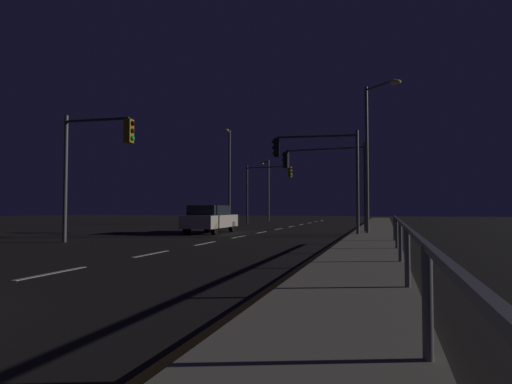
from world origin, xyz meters
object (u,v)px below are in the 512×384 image
street_lamp_far_end (372,144)px  street_lamp_mid_block (229,169)px  traffic_light_far_right (266,182)px  traffic_light_overhead_east (325,169)px  traffic_light_far_left (95,153)px  traffic_light_mid_left (319,161)px  car (210,219)px  street_lamp_median (267,184)px

street_lamp_far_end → street_lamp_mid_block: (-12.20, 11.54, 0.11)m
traffic_light_far_right → street_lamp_mid_block: bearing=-119.9°
traffic_light_overhead_east → street_lamp_far_end: bearing=-36.1°
traffic_light_far_left → traffic_light_mid_left: traffic_light_far_left is taller
traffic_light_far_left → street_lamp_mid_block: (-1.49, 19.29, 1.13)m
car → street_lamp_far_end: (8.91, 0.06, 3.88)m
traffic_light_mid_left → traffic_light_overhead_east: bearing=91.3°
traffic_light_overhead_east → traffic_light_mid_left: size_ratio=0.95×
car → traffic_light_far_right: traffic_light_far_right is taller
car → street_lamp_mid_block: bearing=105.8°
traffic_light_mid_left → traffic_light_far_right: 18.18m
traffic_light_mid_left → street_lamp_median: size_ratio=0.75×
traffic_light_overhead_east → traffic_light_far_right: 15.40m
traffic_light_far_right → street_lamp_median: bearing=105.3°
car → traffic_light_far_left: 8.39m
car → traffic_light_far_left: (-1.81, -7.68, 2.86)m
traffic_light_overhead_east → street_lamp_mid_block: bearing=134.9°
car → traffic_light_mid_left: traffic_light_mid_left is taller
traffic_light_overhead_east → traffic_light_far_left: size_ratio=0.93×
traffic_light_overhead_east → traffic_light_far_right: (-7.32, 13.55, 0.24)m
traffic_light_mid_left → street_lamp_far_end: street_lamp_far_end is taller
traffic_light_overhead_east → street_lamp_mid_block: (-9.58, 9.63, 1.16)m
street_lamp_mid_block → traffic_light_far_right: bearing=60.1°
traffic_light_mid_left → street_lamp_far_end: 2.94m
street_lamp_far_end → street_lamp_median: (-12.07, 23.26, -0.55)m
street_lamp_median → street_lamp_far_end: bearing=-62.6°
street_lamp_mid_block → traffic_light_mid_left: bearing=-52.8°
street_lamp_far_end → street_lamp_median: size_ratio=1.11×
traffic_light_mid_left → street_lamp_mid_block: 15.98m
street_lamp_median → street_lamp_mid_block: bearing=-90.6°
car → traffic_light_mid_left: bearing=-9.7°
traffic_light_mid_left → street_lamp_median: (-9.52, 24.41, 0.37)m
car → street_lamp_median: street_lamp_median is taller
street_lamp_far_end → traffic_light_mid_left: bearing=-155.8°
traffic_light_far_left → street_lamp_median: bearing=92.5°
traffic_light_mid_left → car: bearing=170.3°
traffic_light_far_left → street_lamp_far_end: street_lamp_far_end is taller
traffic_light_far_left → street_lamp_median: 31.04m
car → traffic_light_mid_left: (6.35, -1.08, 2.97)m
traffic_light_mid_left → street_lamp_far_end: bearing=24.2°
traffic_light_far_left → traffic_light_far_right: (0.77, 23.21, 0.21)m
street_lamp_mid_block → traffic_light_overhead_east: bearing=-45.1°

